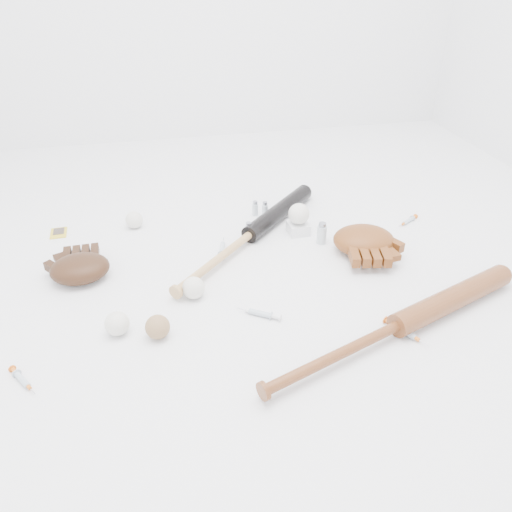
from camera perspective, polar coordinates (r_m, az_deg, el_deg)
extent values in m
plane|color=white|center=(1.74, -0.19, -2.17)|extent=(3.00, 3.00, 0.00)
cube|color=gold|center=(2.13, -21.63, 2.46)|extent=(0.07, 0.09, 0.00)
cube|color=white|center=(1.98, 4.84, 3.20)|extent=(0.08, 0.08, 0.04)
sphere|color=white|center=(1.95, 4.93, 4.82)|extent=(0.08, 0.08, 0.08)
sphere|color=white|center=(1.53, -15.60, -7.45)|extent=(0.07, 0.07, 0.07)
sphere|color=white|center=(2.07, -13.75, 4.03)|extent=(0.07, 0.07, 0.07)
sphere|color=white|center=(1.62, -7.16, -3.63)|extent=(0.07, 0.07, 0.07)
sphere|color=#977148|center=(1.49, -11.19, -7.96)|extent=(0.07, 0.07, 0.07)
cylinder|color=silver|center=(2.10, 1.02, 5.40)|extent=(0.02, 0.02, 0.06)
cylinder|color=silver|center=(2.11, -0.10, 5.49)|extent=(0.03, 0.03, 0.06)
cylinder|color=silver|center=(1.93, -0.84, 2.92)|extent=(0.03, 0.03, 0.07)
cylinder|color=silver|center=(1.92, 7.53, 2.62)|extent=(0.04, 0.04, 0.09)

